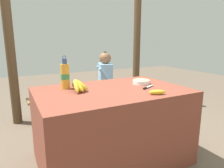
{
  "coord_description": "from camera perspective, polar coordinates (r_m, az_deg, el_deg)",
  "views": [
    {
      "loc": [
        -0.88,
        -1.7,
        1.23
      ],
      "look_at": [
        0.03,
        0.05,
        0.8
      ],
      "focal_mm": 32.0,
      "sensor_mm": 36.0,
      "label": 1
    }
  ],
  "objects": [
    {
      "name": "water_bottle",
      "position": [
        2.02,
        -13.25,
        2.32
      ],
      "size": [
        0.09,
        0.09,
        0.33
      ],
      "color": "gold",
      "rests_on": "market_counter"
    },
    {
      "name": "wooden_bench",
      "position": [
        3.37,
        -6.94,
        -3.42
      ],
      "size": [
        1.88,
        0.32,
        0.38
      ],
      "color": "brown",
      "rests_on": "ground_plane"
    },
    {
      "name": "support_post_far",
      "position": [
        3.91,
        7.11,
        11.65
      ],
      "size": [
        0.13,
        0.13,
        2.4
      ],
      "color": "#4C3823",
      "rests_on": "ground_plane"
    },
    {
      "name": "loose_banana_front",
      "position": [
        1.81,
        12.76,
        -2.3
      ],
      "size": [
        0.16,
        0.1,
        0.04
      ],
      "rotation": [
        0.0,
        0.0,
        -0.39
      ],
      "color": "gold",
      "rests_on": "market_counter"
    },
    {
      "name": "seated_vendor",
      "position": [
        3.39,
        -2.65,
        1.53
      ],
      "size": [
        0.46,
        0.43,
        1.06
      ],
      "rotation": [
        0.0,
        0.0,
        2.86
      ],
      "color": "#232328",
      "rests_on": "ground_plane"
    },
    {
      "name": "banana_bunch_green",
      "position": [
        3.21,
        -15.34,
        -2.47
      ],
      "size": [
        0.15,
        0.25,
        0.11
      ],
      "color": "#4C381E",
      "rests_on": "wooden_bench"
    },
    {
      "name": "banana_bunch_ripe",
      "position": [
        1.9,
        -9.71,
        -0.19
      ],
      "size": [
        0.17,
        0.27,
        0.13
      ],
      "color": "#4C381E",
      "rests_on": "market_counter"
    },
    {
      "name": "market_counter",
      "position": [
        2.1,
        0.0,
        -11.69
      ],
      "size": [
        1.46,
        0.96,
        0.76
      ],
      "color": "brown",
      "rests_on": "ground_plane"
    },
    {
      "name": "serving_bowl",
      "position": [
        2.23,
        8.38,
        0.72
      ],
      "size": [
        0.19,
        0.19,
        0.05
      ],
      "color": "white",
      "rests_on": "market_counter"
    },
    {
      "name": "ground_plane",
      "position": [
        2.28,
        0.0,
        -20.52
      ],
      "size": [
        12.0,
        12.0,
        0.0
      ],
      "primitive_type": "plane",
      "color": "brown"
    },
    {
      "name": "support_post_near",
      "position": [
        3.23,
        -27.22,
        10.32
      ],
      "size": [
        0.13,
        0.13,
        2.4
      ],
      "color": "#4C3823",
      "rests_on": "ground_plane"
    },
    {
      "name": "knife",
      "position": [
        2.03,
        9.89,
        -0.95
      ],
      "size": [
        0.19,
        0.12,
        0.02
      ],
      "rotation": [
        0.0,
        0.0,
        0.49
      ],
      "color": "#BCBCC1",
      "rests_on": "market_counter"
    }
  ]
}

